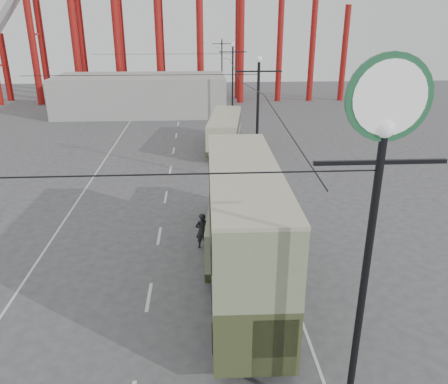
{
  "coord_description": "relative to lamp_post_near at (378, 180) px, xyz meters",
  "views": [
    {
      "loc": [
        1.32,
        -12.57,
        11.34
      ],
      "look_at": [
        2.65,
        8.97,
        3.0
      ],
      "focal_mm": 35.0,
      "sensor_mm": 36.0,
      "label": 1
    }
  ],
  "objects": [
    {
      "name": "double_decker_bus",
      "position": [
        -2.43,
        6.96,
        -4.51
      ],
      "size": [
        3.04,
        11.2,
        5.99
      ],
      "rotation": [
        0.0,
        0.0,
        -0.02
      ],
      "color": "#404826",
      "rests_on": "ground"
    },
    {
      "name": "fairground_shed",
      "position": [
        -11.6,
        50.0,
        -5.36
      ],
      "size": [
        22.0,
        10.0,
        5.0
      ],
      "primitive_type": "cube",
      "color": "#A2A29D",
      "rests_on": "ground"
    },
    {
      "name": "lamp_post_far",
      "position": [
        0.0,
        43.0,
        -3.18
      ],
      "size": [
        3.2,
        0.44,
        9.32
      ],
      "color": "black",
      "rests_on": "ground"
    },
    {
      "name": "lamp_post_near",
      "position": [
        0.0,
        0.0,
        0.0
      ],
      "size": [
        3.2,
        0.44,
        10.8
      ],
      "color": "black",
      "rests_on": "ground"
    },
    {
      "name": "ground",
      "position": [
        -5.6,
        3.0,
        -7.86
      ],
      "size": [
        160.0,
        160.0,
        0.0
      ],
      "primitive_type": "plane",
      "color": "#48484B",
      "rests_on": "ground"
    },
    {
      "name": "pedestrian",
      "position": [
        -4.17,
        11.52,
        -6.88
      ],
      "size": [
        0.84,
        0.7,
        1.97
      ],
      "primitive_type": "imported",
      "rotation": [
        0.0,
        0.0,
        3.51
      ],
      "color": "black",
      "rests_on": "ground"
    },
    {
      "name": "lamp_post_distant",
      "position": [
        0.0,
        65.0,
        -3.18
      ],
      "size": [
        3.2,
        0.44,
        9.32
      ],
      "color": "black",
      "rests_on": "ground"
    },
    {
      "name": "road_markings",
      "position": [
        -6.46,
        22.7,
        -7.86
      ],
      "size": [
        12.52,
        120.0,
        0.01
      ],
      "color": "silver",
      "rests_on": "ground"
    },
    {
      "name": "single_decker_green",
      "position": [
        -2.52,
        12.04,
        -6.27
      ],
      "size": [
        3.19,
        10.17,
        2.83
      ],
      "rotation": [
        0.0,
        0.0,
        -0.09
      ],
      "color": "gray",
      "rests_on": "ground"
    },
    {
      "name": "single_decker_cream",
      "position": [
        -1.64,
        31.4,
        -6.03
      ],
      "size": [
        3.99,
        10.69,
        3.25
      ],
      "rotation": [
        0.0,
        0.0,
        -0.13
      ],
      "color": "#B8B294",
      "rests_on": "ground"
    },
    {
      "name": "lamp_post_mid",
      "position": [
        0.0,
        21.0,
        -3.18
      ],
      "size": [
        3.2,
        0.44,
        9.32
      ],
      "color": "black",
      "rests_on": "ground"
    }
  ]
}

